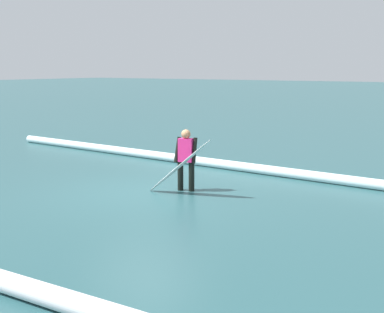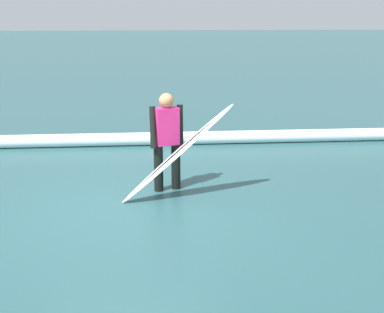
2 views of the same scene
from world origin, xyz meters
The scene contains 4 objects.
ground_plane centered at (0.00, 0.00, 0.00)m, with size 197.71×197.71×0.00m, color #265054.
surfer centered at (-0.68, -0.70, 0.83)m, with size 0.50×0.33×1.48m.
surfboard centered at (-0.80, -0.28, 0.68)m, with size 1.67×0.43×1.39m.
wave_crest_foreground centered at (-1.53, -3.49, 0.13)m, with size 0.26×0.26×21.41m, color white.
Camera 1 is at (-7.70, 9.26, 2.92)m, focal length 48.76 mm.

